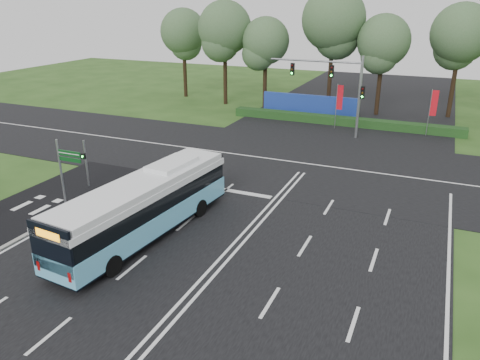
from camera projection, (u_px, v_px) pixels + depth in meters
ground at (243, 234)px, 24.12m from camera, size 120.00×120.00×0.00m
road_main at (243, 234)px, 24.11m from camera, size 20.00×120.00×0.04m
road_cross at (307, 164)px, 34.38m from camera, size 120.00×14.00×0.05m
bike_path at (17, 215)px, 26.17m from camera, size 5.00×18.00×0.06m
kerb_strip at (50, 222)px, 25.27m from camera, size 0.25×18.00×0.12m
city_bus at (145, 206)px, 23.35m from camera, size 3.49×11.67×3.30m
pedestrian_signal at (86, 162)px, 29.61m from camera, size 0.28×0.40×3.11m
street_sign at (65, 166)px, 26.20m from camera, size 1.60×0.12×4.11m
banner_flag_mid at (339, 100)px, 42.79m from camera, size 0.61×0.18×4.18m
banner_flag_right at (433, 106)px, 40.47m from camera, size 0.60×0.21×4.16m
traffic_light_gantry at (339, 83)px, 39.91m from camera, size 8.41×0.28×7.00m
hedge at (343, 121)px, 44.95m from camera, size 22.00×1.20×0.80m
blue_hoarding at (310, 105)px, 48.32m from camera, size 10.00×0.30×2.20m
eucalyptus_row at (348, 29)px, 47.67m from camera, size 42.28×8.89×12.80m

